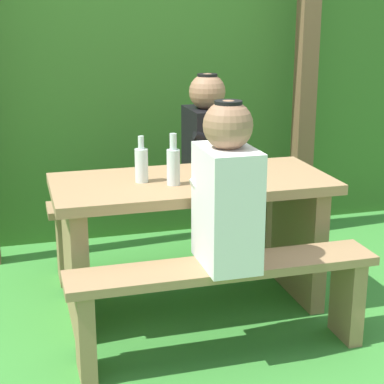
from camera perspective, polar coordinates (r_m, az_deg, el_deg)
ground_plane at (r=3.47m, az=0.00°, el=-10.08°), size 12.00×12.00×0.00m
hedge_backdrop at (r=4.70m, az=-5.40°, el=9.90°), size 6.40×0.85×2.05m
pergola_post_right at (r=4.37m, az=10.10°, el=10.47°), size 0.12×0.12×2.23m
picnic_table at (r=3.29m, az=0.00°, el=-2.55°), size 1.40×0.64×0.70m
bench_near at (r=2.88m, az=2.85°, el=-8.74°), size 1.40×0.24×0.45m
bench_far at (r=3.81m, az=-2.13°, el=-2.36°), size 1.40×0.24×0.45m
person_white_shirt at (r=2.73m, az=3.11°, el=0.10°), size 0.25×0.35×0.72m
person_black_coat at (r=3.75m, az=1.35°, el=4.62°), size 0.25×0.35×0.72m
drinking_glass at (r=3.21m, az=4.30°, el=1.86°), size 0.07×0.07×0.08m
bottle_left at (r=3.15m, az=-4.52°, el=2.51°), size 0.07×0.07×0.23m
bottle_right at (r=3.09m, az=-1.67°, el=2.46°), size 0.07×0.07×0.25m
cell_phone at (r=3.19m, az=1.76°, el=1.11°), size 0.10×0.15×0.01m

